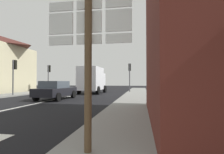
# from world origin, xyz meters

# --- Properties ---
(ground_plane) EXTENTS (80.00, 80.00, 0.00)m
(ground_plane) POSITION_xyz_m (0.00, 10.00, 0.00)
(ground_plane) COLOR black
(sidewalk_right) EXTENTS (2.48, 44.00, 0.14)m
(sidewalk_right) POSITION_xyz_m (6.27, 8.00, 0.07)
(sidewalk_right) COLOR gray
(sidewalk_right) RESTS_ON ground
(lane_centre_stripe) EXTENTS (0.16, 12.00, 0.01)m
(lane_centre_stripe) POSITION_xyz_m (0.00, 6.00, 0.01)
(lane_centre_stripe) COLOR silver
(lane_centre_stripe) RESTS_ON ground
(sedan_far) EXTENTS (2.06, 4.25, 1.47)m
(sedan_far) POSITION_xyz_m (0.04, 8.84, 0.76)
(sedan_far) COLOR black
(sedan_far) RESTS_ON ground
(delivery_truck) EXTENTS (2.51, 5.02, 3.05)m
(delivery_truck) POSITION_xyz_m (1.04, 15.80, 1.65)
(delivery_truck) COLOR silver
(delivery_truck) RESTS_ON ground
(route_sign_post) EXTENTS (1.66, 0.14, 3.20)m
(route_sign_post) POSITION_xyz_m (5.77, -0.97, 2.00)
(route_sign_post) COLOR brown
(route_sign_post) RESTS_ON ground
(traffic_light_far_left) EXTENTS (0.30, 0.49, 3.56)m
(traffic_light_far_left) POSITION_xyz_m (-5.33, 17.27, 2.64)
(traffic_light_far_left) COLOR #47474C
(traffic_light_far_left) RESTS_ON ground
(traffic_light_near_left) EXTENTS (0.30, 0.49, 3.49)m
(traffic_light_near_left) POSITION_xyz_m (-5.33, 10.87, 2.59)
(traffic_light_near_left) COLOR #47474C
(traffic_light_near_left) RESTS_ON ground
(traffic_light_far_right) EXTENTS (0.30, 0.49, 3.65)m
(traffic_light_far_right) POSITION_xyz_m (5.33, 17.82, 2.70)
(traffic_light_far_right) COLOR #47474C
(traffic_light_far_right) RESTS_ON ground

